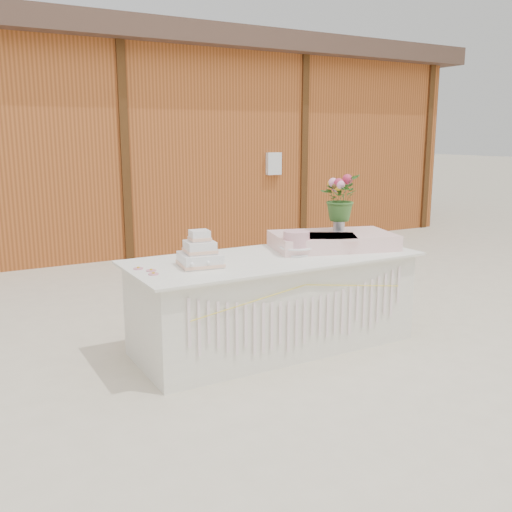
{
  "coord_description": "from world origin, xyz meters",
  "views": [
    {
      "loc": [
        -2.37,
        -3.89,
        1.74
      ],
      "look_at": [
        0.0,
        0.3,
        0.72
      ],
      "focal_mm": 40.0,
      "sensor_mm": 36.0,
      "label": 1
    }
  ],
  "objects": [
    {
      "name": "satin_runner",
      "position": [
        0.64,
        0.06,
        0.84
      ],
      "size": [
        1.17,
        0.87,
        0.13
      ],
      "primitive_type": "cube",
      "rotation": [
        0.0,
        0.0,
        -0.28
      ],
      "color": "#FFD6CD",
      "rests_on": "cake_table"
    },
    {
      "name": "loose_flowers",
      "position": [
        -1.06,
        0.0,
        0.78
      ],
      "size": [
        0.23,
        0.38,
        0.02
      ],
      "primitive_type": null,
      "rotation": [
        0.0,
        0.0,
        0.25
      ],
      "color": "#CA7B8D",
      "rests_on": "cake_table"
    },
    {
      "name": "flower_vase",
      "position": [
        0.76,
        0.14,
        0.97
      ],
      "size": [
        0.1,
        0.1,
        0.14
      ],
      "primitive_type": "cylinder",
      "color": "#B7B8BC",
      "rests_on": "satin_runner"
    },
    {
      "name": "ground",
      "position": [
        0.0,
        0.0,
        0.0
      ],
      "size": [
        80.0,
        80.0,
        0.0
      ],
      "primitive_type": "plane",
      "color": "beige",
      "rests_on": "ground"
    },
    {
      "name": "wedding_cake",
      "position": [
        -0.67,
        -0.02,
        0.86
      ],
      "size": [
        0.35,
        0.35,
        0.28
      ],
      "rotation": [
        0.0,
        0.0,
        -0.14
      ],
      "color": "white",
      "rests_on": "cake_table"
    },
    {
      "name": "barn",
      "position": [
        -0.01,
        5.99,
        1.68
      ],
      "size": [
        12.6,
        4.6,
        3.3
      ],
      "color": "#A15221",
      "rests_on": "ground"
    },
    {
      "name": "pink_cake_stand",
      "position": [
        0.2,
        -0.02,
        0.88
      ],
      "size": [
        0.27,
        0.27,
        0.2
      ],
      "color": "white",
      "rests_on": "cake_table"
    },
    {
      "name": "cake_table",
      "position": [
        0.0,
        -0.0,
        0.39
      ],
      "size": [
        2.4,
        1.0,
        0.77
      ],
      "color": "silver",
      "rests_on": "ground"
    },
    {
      "name": "bouquet",
      "position": [
        0.76,
        0.14,
        1.25
      ],
      "size": [
        0.49,
        0.48,
        0.41
      ],
      "primitive_type": "imported",
      "rotation": [
        0.0,
        0.0,
        0.64
      ],
      "color": "#3D6D2B",
      "rests_on": "flower_vase"
    }
  ]
}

